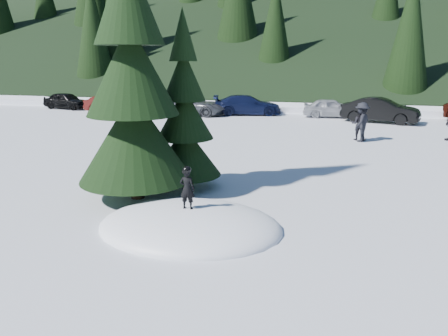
% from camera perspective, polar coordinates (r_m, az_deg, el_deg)
% --- Properties ---
extents(ground, '(200.00, 200.00, 0.00)m').
position_cam_1_polar(ground, '(10.60, -4.47, -7.79)').
color(ground, white).
rests_on(ground, ground).
extents(snow_mound, '(4.48, 3.52, 0.96)m').
position_cam_1_polar(snow_mound, '(10.60, -4.47, -7.79)').
color(snow_mound, white).
rests_on(snow_mound, ground).
extents(spruce_tall, '(3.20, 3.20, 8.60)m').
position_cam_1_polar(spruce_tall, '(12.34, -11.95, 10.97)').
color(spruce_tall, '#301F10').
rests_on(spruce_tall, ground).
extents(spruce_short, '(2.20, 2.20, 5.37)m').
position_cam_1_polar(spruce_short, '(13.37, -5.16, 6.22)').
color(spruce_short, '#301F10').
rests_on(spruce_short, ground).
extents(child_skier, '(0.36, 0.24, 0.97)m').
position_cam_1_polar(child_skier, '(10.31, -4.84, -2.74)').
color(child_skier, black).
rests_on(child_skier, snow_mound).
extents(adult_0, '(0.85, 0.70, 1.58)m').
position_cam_1_polar(adult_0, '(22.25, 17.24, 5.51)').
color(adult_0, black).
rests_on(adult_0, ground).
extents(adult_2, '(1.11, 1.39, 1.88)m').
position_cam_1_polar(adult_2, '(21.87, 17.53, 5.74)').
color(adult_2, black).
rests_on(adult_2, ground).
extents(car_0, '(3.93, 2.11, 1.27)m').
position_cam_1_polar(car_0, '(36.18, -19.88, 8.28)').
color(car_0, black).
rests_on(car_0, ground).
extents(car_1, '(4.05, 1.74, 1.30)m').
position_cam_1_polar(car_1, '(32.42, -14.44, 8.08)').
color(car_1, '#3D0D0B').
rests_on(car_1, ground).
extents(car_2, '(4.81, 2.32, 1.32)m').
position_cam_1_polar(car_2, '(30.54, -4.20, 8.14)').
color(car_2, '#45484C').
rests_on(car_2, ground).
extents(car_3, '(5.00, 2.95, 1.36)m').
position_cam_1_polar(car_3, '(30.67, 3.06, 8.22)').
color(car_3, '#0E1434').
rests_on(car_3, ground).
extents(car_4, '(3.73, 1.60, 1.25)m').
position_cam_1_polar(car_4, '(30.14, 13.83, 7.62)').
color(car_4, '#9EA1A7').
rests_on(car_4, ground).
extents(car_5, '(4.84, 2.71, 1.51)m').
position_cam_1_polar(car_5, '(28.68, 19.75, 7.12)').
color(car_5, black).
rests_on(car_5, ground).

